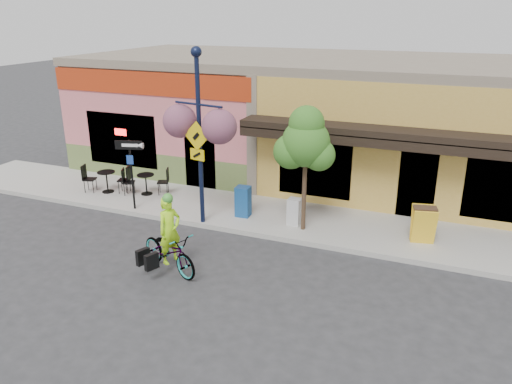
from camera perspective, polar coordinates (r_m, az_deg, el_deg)
ground at (r=14.16m, az=-1.96°, el=-5.81°), size 90.00×90.00×0.00m
sidewalk at (r=15.82m, az=0.97°, el=-2.63°), size 24.00×3.00×0.15m
curb at (r=14.59m, az=-1.08°, el=-4.67°), size 24.00×0.12×0.15m
building at (r=20.21m, az=6.70°, el=8.74°), size 18.20×8.20×4.50m
bicycle at (r=12.70m, az=-9.88°, el=-6.67°), size 2.12×1.41×1.05m
cyclist_rider at (r=12.54m, az=-9.77°, el=-5.38°), size 0.62×0.73×1.71m
lamp_post at (r=14.41m, az=-6.46°, el=6.05°), size 1.73×0.94×5.14m
one_way_sign at (r=16.22m, az=-13.99°, el=1.89°), size 0.89×0.43×2.26m
cafe_set_left at (r=18.17m, az=-16.69°, el=1.46°), size 1.80×1.27×0.98m
cafe_set_right at (r=17.62m, az=-12.47°, el=1.20°), size 1.74×1.34×0.94m
newspaper_box_blue at (r=15.39m, az=-1.48°, el=-1.08°), size 0.45×0.40×0.95m
newspaper_box_grey at (r=14.86m, az=4.41°, el=-2.24°), size 0.40×0.36×0.81m
street_tree at (r=14.06m, az=5.62°, el=2.62°), size 1.90×1.90×3.67m
sandwich_board at (r=14.22m, az=18.68°, el=-3.86°), size 0.70×0.58×1.03m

